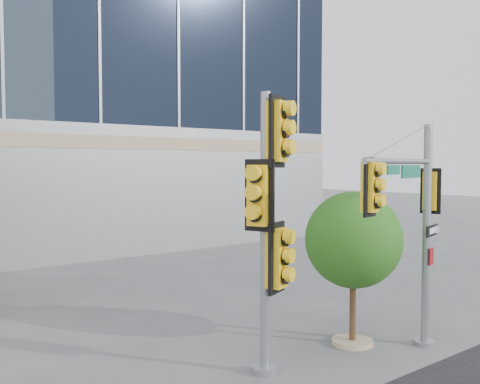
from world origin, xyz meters
TOP-DOWN VIEW (x-y plane):
  - ground at (0.00, 0.00)m, footprint 120.00×120.00m
  - main_signal_pole at (2.38, -1.46)m, footprint 3.91×1.38m
  - secondary_signal_pole at (-0.78, -0.31)m, footprint 1.07×0.77m
  - street_tree at (2.04, -0.11)m, footprint 2.31×2.26m

SIDE VIEW (x-z plane):
  - ground at x=0.00m, z-range 0.00..0.00m
  - street_tree at x=2.04m, z-range 0.57..4.17m
  - main_signal_pole at x=2.38m, z-range 0.62..5.76m
  - secondary_signal_pole at x=-0.78m, z-range 0.50..6.16m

